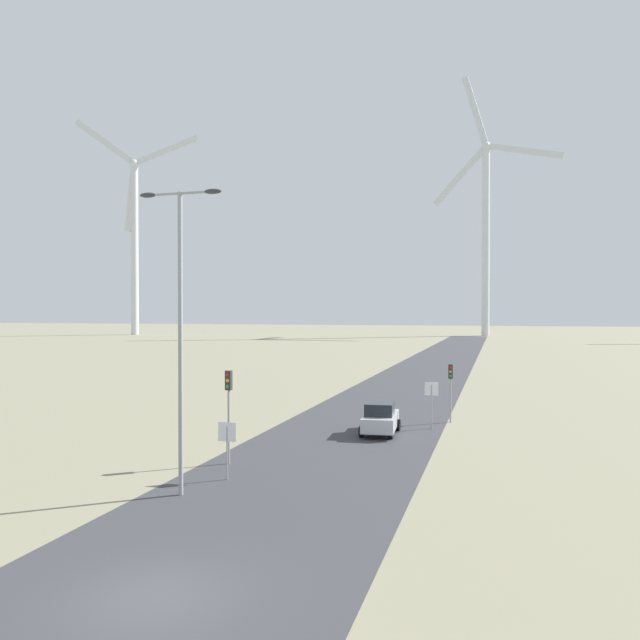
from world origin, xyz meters
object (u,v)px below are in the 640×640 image
streetlamp (180,308)px  traffic_light_post_near_right (451,380)px  wind_turbine_left (486,220)px  stop_sign_far (432,396)px  traffic_light_post_near_left (229,396)px  car_approaching (380,418)px  stop_sign_near (227,440)px  wind_turbine_far_left (135,230)px

streetlamp → traffic_light_post_near_right: 21.11m
wind_turbine_left → streetlamp: bearing=-92.8°
traffic_light_post_near_right → wind_turbine_left: 149.23m
stop_sign_far → wind_turbine_left: 151.81m
streetlamp → traffic_light_post_near_left: (-0.26, 4.97, -4.01)m
traffic_light_post_near_left → car_approaching: 10.63m
stop_sign_far → traffic_light_post_near_right: 2.75m
stop_sign_near → stop_sign_far: 15.43m
streetlamp → car_approaching: bearing=69.5°
traffic_light_post_near_left → car_approaching: bearing=58.5°
traffic_light_post_near_right → streetlamp: bearing=-115.2°
stop_sign_near → traffic_light_post_near_left: 3.09m
stop_sign_near → stop_sign_far: bearing=62.9°
car_approaching → wind_turbine_far_left: (-99.31, 130.20, 30.58)m
streetlamp → wind_turbine_far_left: wind_turbine_far_left is taller
streetlamp → wind_turbine_left: 166.99m
streetlamp → traffic_light_post_near_left: size_ratio=2.70×
traffic_light_post_near_left → traffic_light_post_near_right: traffic_light_post_near_left is taller
streetlamp → traffic_light_post_near_right: streetlamp is taller
stop_sign_near → traffic_light_post_near_right: traffic_light_post_near_right is taller
traffic_light_post_near_left → stop_sign_near: bearing=-66.9°
stop_sign_near → wind_turbine_far_left: size_ratio=0.04×
streetlamp → car_approaching: size_ratio=2.75×
stop_sign_near → car_approaching: bearing=69.0°
stop_sign_far → wind_turbine_left: (0.09, 148.54, 31.33)m
stop_sign_near → wind_turbine_far_left: bearing=123.9°
traffic_light_post_near_left → traffic_light_post_near_right: bearing=56.6°
stop_sign_far → wind_turbine_left: wind_turbine_left is taller
stop_sign_near → traffic_light_post_near_left: traffic_light_post_near_left is taller
stop_sign_near → wind_turbine_left: size_ratio=0.03×
wind_turbine_left → stop_sign_near: bearing=-92.5°
stop_sign_far → wind_turbine_left: bearing=90.0°
streetlamp → stop_sign_near: bearing=72.0°
stop_sign_near → wind_turbine_left: bearing=87.5°
stop_sign_near → stop_sign_far: stop_sign_far is taller
stop_sign_near → wind_turbine_left: 165.47m
traffic_light_post_near_right → wind_turbine_left: size_ratio=0.05×
stop_sign_near → traffic_light_post_near_right: (7.96, 16.21, 1.02)m
stop_sign_near → car_approaching: stop_sign_near is taller
streetlamp → stop_sign_near: streetlamp is taller
wind_turbine_far_left → car_approaching: bearing=-52.7°
traffic_light_post_near_right → wind_turbine_far_left: size_ratio=0.06×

